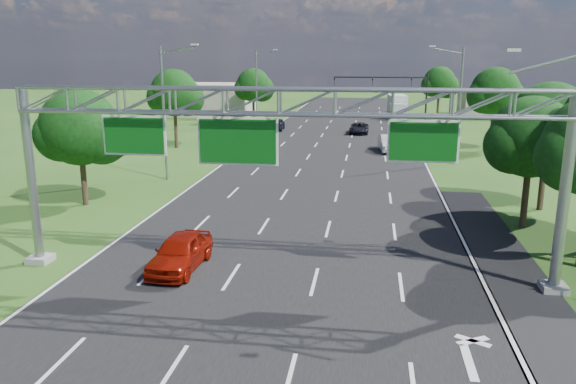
% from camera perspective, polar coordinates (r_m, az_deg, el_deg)
% --- Properties ---
extents(ground, '(220.00, 220.00, 0.00)m').
position_cam_1_polar(ground, '(41.78, 2.79, 0.79)').
color(ground, '#264D17').
rests_on(ground, ground).
extents(road, '(18.00, 180.00, 0.02)m').
position_cam_1_polar(road, '(41.78, 2.79, 0.79)').
color(road, black).
rests_on(road, ground).
extents(road_flare, '(3.00, 30.00, 0.02)m').
position_cam_1_polar(road_flare, '(26.98, 21.47, -7.47)').
color(road_flare, black).
rests_on(road_flare, ground).
extents(sign_gantry, '(23.50, 1.00, 9.56)m').
position_cam_1_polar(sign_gantry, '(22.95, -0.67, 7.67)').
color(sign_gantry, gray).
rests_on(sign_gantry, ground).
extents(traffic_signal, '(12.21, 0.24, 7.00)m').
position_cam_1_polar(traffic_signal, '(75.74, 11.24, 10.27)').
color(traffic_signal, black).
rests_on(traffic_signal, ground).
extents(streetlight_l_near, '(2.97, 0.22, 10.16)m').
position_cam_1_polar(streetlight_l_near, '(43.46, -12.29, 8.45)').
color(streetlight_l_near, gray).
rests_on(streetlight_l_near, ground).
extents(streetlight_l_far, '(2.97, 0.22, 10.16)m').
position_cam_1_polar(streetlight_l_far, '(77.15, -3.07, 10.87)').
color(streetlight_l_far, gray).
rests_on(streetlight_l_far, ground).
extents(streetlight_r_mid, '(2.97, 0.22, 10.16)m').
position_cam_1_polar(streetlight_r_mid, '(51.21, 16.85, 8.92)').
color(streetlight_r_mid, gray).
rests_on(streetlight_r_mid, ground).
extents(tree_verge_la, '(5.76, 4.80, 7.40)m').
position_cam_1_polar(tree_verge_la, '(37.42, -20.28, 5.86)').
color(tree_verge_la, '#2D2116').
rests_on(tree_verge_la, ground).
extents(tree_verge_lb, '(5.76, 4.80, 8.06)m').
position_cam_1_polar(tree_verge_lb, '(59.14, -11.41, 9.63)').
color(tree_verge_lb, '#2D2116').
rests_on(tree_verge_lb, ground).
extents(tree_verge_lc, '(5.76, 4.80, 7.62)m').
position_cam_1_polar(tree_verge_lc, '(82.43, -3.48, 10.62)').
color(tree_verge_lc, '#2D2116').
rests_on(tree_verge_lc, ground).
extents(tree_verge_rd, '(5.76, 4.80, 8.28)m').
position_cam_1_polar(tree_verge_rd, '(59.94, 20.34, 9.32)').
color(tree_verge_rd, '#2D2116').
rests_on(tree_verge_rd, ground).
extents(tree_verge_re, '(5.76, 4.80, 7.84)m').
position_cam_1_polar(tree_verge_re, '(89.25, 15.16, 10.55)').
color(tree_verge_re, '#2D2116').
rests_on(tree_verge_re, ground).
extents(building_left, '(14.00, 10.00, 5.00)m').
position_cam_1_polar(building_left, '(92.51, -8.03, 9.30)').
color(building_left, '#A69D8B').
rests_on(building_left, ground).
extents(building_right, '(12.00, 9.00, 4.00)m').
position_cam_1_polar(building_right, '(94.98, 20.79, 8.37)').
color(building_right, '#A69D8B').
rests_on(building_right, ground).
extents(red_coupe, '(2.05, 4.72, 1.59)m').
position_cam_1_polar(red_coupe, '(25.57, -10.90, -6.00)').
color(red_coupe, '#911306').
rests_on(red_coupe, ground).
extents(car_queue_b, '(2.31, 4.83, 1.33)m').
position_cam_1_polar(car_queue_b, '(69.88, 7.24, 6.45)').
color(car_queue_b, black).
rests_on(car_queue_b, ground).
extents(car_queue_c, '(1.90, 4.42, 1.49)m').
position_cam_1_polar(car_queue_c, '(72.58, -1.14, 6.88)').
color(car_queue_c, black).
rests_on(car_queue_c, ground).
extents(car_queue_d, '(2.22, 5.09, 1.63)m').
position_cam_1_polar(car_queue_d, '(57.17, 10.21, 4.91)').
color(car_queue_d, silver).
rests_on(car_queue_d, ground).
extents(box_truck, '(3.01, 8.96, 3.33)m').
position_cam_1_polar(box_truck, '(90.40, 11.06, 8.52)').
color(box_truck, silver).
rests_on(box_truck, ground).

